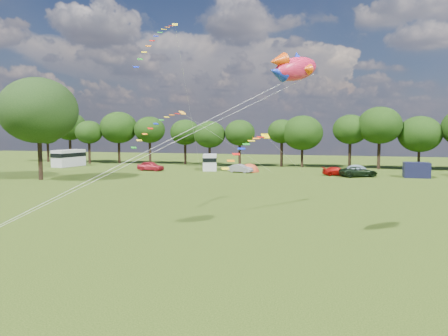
% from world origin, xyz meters
% --- Properties ---
extents(ground_plane, '(180.00, 180.00, 0.00)m').
position_xyz_m(ground_plane, '(0.00, 0.00, 0.00)').
color(ground_plane, black).
rests_on(ground_plane, ground).
extents(tree_line, '(102.98, 10.98, 10.27)m').
position_xyz_m(tree_line, '(5.30, 54.99, 6.35)').
color(tree_line, black).
rests_on(tree_line, ground).
extents(big_tree, '(10.00, 10.00, 13.28)m').
position_xyz_m(big_tree, '(-30.00, 28.00, 9.02)').
color(big_tree, black).
rests_on(big_tree, ground).
extents(car_a, '(4.62, 2.30, 1.48)m').
position_xyz_m(car_a, '(-21.19, 43.11, 0.74)').
color(car_a, '#B41E2C').
rests_on(car_a, ground).
extents(car_b, '(3.81, 2.41, 1.26)m').
position_xyz_m(car_b, '(-6.66, 43.72, 0.63)').
color(car_b, gray).
rests_on(car_b, ground).
extents(car_c, '(4.36, 2.57, 1.22)m').
position_xyz_m(car_c, '(7.65, 43.10, 0.61)').
color(car_c, '#AC0D07').
rests_on(car_c, ground).
extents(car_d, '(5.79, 4.31, 1.44)m').
position_xyz_m(car_d, '(10.52, 42.13, 0.72)').
color(car_d, black).
rests_on(car_d, ground).
extents(campervan_a, '(3.53, 6.35, 2.94)m').
position_xyz_m(campervan_a, '(-38.44, 46.70, 1.58)').
color(campervan_a, '#BABABD').
rests_on(campervan_a, ground).
extents(campervan_b, '(3.47, 5.54, 2.52)m').
position_xyz_m(campervan_b, '(-12.37, 46.64, 1.36)').
color(campervan_b, '#BABBBD').
rests_on(campervan_b, ground).
extents(tent_orange, '(3.16, 3.46, 2.47)m').
position_xyz_m(tent_orange, '(-5.59, 45.24, 0.02)').
color(tent_orange, '#C64523').
rests_on(tent_orange, ground).
extents(tent_greyblue, '(3.83, 4.19, 2.85)m').
position_xyz_m(tent_greyblue, '(10.30, 45.09, 0.02)').
color(tent_greyblue, slate).
rests_on(tent_greyblue, ground).
extents(awning_navy, '(3.37, 2.76, 2.07)m').
position_xyz_m(awning_navy, '(18.17, 43.31, 1.04)').
color(awning_navy, black).
rests_on(awning_navy, ground).
extents(fish_kite, '(3.17, 3.55, 2.02)m').
position_xyz_m(fish_kite, '(4.98, 4.31, 10.12)').
color(fish_kite, '#DB1D42').
rests_on(fish_kite, ground).
extents(streamer_kite_a, '(3.42, 5.53, 5.79)m').
position_xyz_m(streamer_kite_a, '(-12.46, 26.48, 17.09)').
color(streamer_kite_a, yellow).
rests_on(streamer_kite_a, ground).
extents(streamer_kite_b, '(4.27, 4.76, 3.82)m').
position_xyz_m(streamer_kite_b, '(-9.77, 20.72, 7.28)').
color(streamer_kite_b, '#FFA31E').
rests_on(streamer_kite_b, ground).
extents(streamer_kite_c, '(3.28, 4.99, 2.84)m').
position_xyz_m(streamer_kite_c, '(0.39, 15.24, 5.30)').
color(streamer_kite_c, '#FFDC00').
rests_on(streamer_kite_c, ground).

